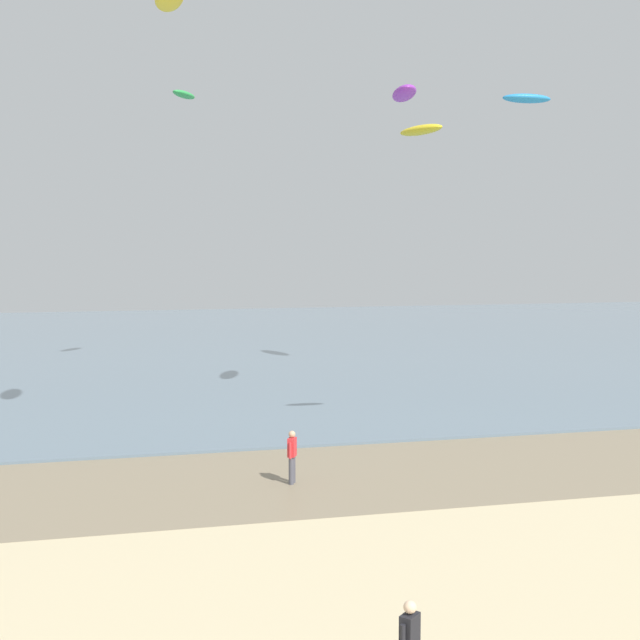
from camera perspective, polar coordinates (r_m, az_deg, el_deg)
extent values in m
cube|color=#84755B|center=(27.60, -11.31, -11.01)|extent=(120.00, 8.22, 0.01)
cube|color=slate|center=(66.07, -12.68, -1.67)|extent=(160.00, 70.00, 0.10)
cube|color=black|center=(15.09, 6.03, -20.05)|extent=(0.41, 0.41, 0.60)
sphere|color=beige|center=(14.92, 6.05, -18.58)|extent=(0.22, 0.22, 0.22)
cylinder|color=black|center=(14.92, 5.57, -20.56)|extent=(0.09, 0.09, 0.52)
cylinder|color=black|center=(15.31, 6.48, -19.88)|extent=(0.09, 0.09, 0.52)
cylinder|color=#4C4C56|center=(27.63, -1.82, -9.95)|extent=(0.16, 0.16, 0.88)
cylinder|color=#4C4C56|center=(27.43, -1.94, -10.07)|extent=(0.16, 0.16, 0.88)
cube|color=red|center=(27.35, -1.89, -8.51)|extent=(0.36, 0.42, 0.60)
sphere|color=tan|center=(27.26, -1.89, -7.65)|extent=(0.22, 0.22, 0.22)
cylinder|color=red|center=(27.59, -1.75, -8.50)|extent=(0.09, 0.09, 0.52)
cylinder|color=red|center=(27.14, -2.02, -8.73)|extent=(0.09, 0.09, 0.52)
ellipsoid|color=#2384D1|center=(31.93, 13.68, 14.22)|extent=(1.84, 0.63, 0.37)
ellipsoid|color=green|center=(50.93, -9.10, 14.68)|extent=(1.87, 2.42, 0.40)
ellipsoid|color=purple|center=(39.58, 5.66, 14.86)|extent=(1.91, 3.46, 0.68)
ellipsoid|color=yellow|center=(49.91, 6.77, 12.52)|extent=(2.26, 3.70, 0.66)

